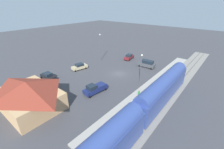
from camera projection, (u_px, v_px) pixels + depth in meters
The scene contains 14 objects.
ground_plane at pixel (119, 74), 41.65m from camera, with size 200.00×200.00×0.00m, color #424247.
railway_track at pixel (169, 90), 33.68m from camera, with size 4.80×70.00×0.30m.
platform at pixel (153, 84), 35.92m from camera, with size 3.20×46.00×0.30m.
passenger_train at pixel (137, 114), 22.32m from camera, with size 2.93×39.33×4.98m.
station_building at pixel (28, 94), 27.25m from camera, with size 12.35×9.17×5.29m.
pedestrian_on_platform at pixel (139, 93), 30.36m from camera, with size 0.36×0.36×1.71m.
pedestrian_waiting_far at pixel (169, 70), 41.00m from camera, with size 0.36×0.36×1.71m.
sedan_tan at pixel (79, 67), 44.06m from camera, with size 2.72×4.78×1.74m.
suv_charcoal at pixel (147, 64), 45.41m from camera, with size 5.01×2.62×2.22m.
sedan_maroon at pixel (129, 57), 52.03m from camera, with size 2.50×4.73×1.74m.
sedan_black at pixel (48, 76), 38.33m from camera, with size 4.51×2.30×1.74m.
pickup_navy at pixel (95, 88), 32.52m from camera, with size 2.57×5.59×2.14m.
light_pole_near_platform at pixel (141, 66), 34.65m from camera, with size 0.44×0.44×7.35m.
light_pole_lot_center at pixel (100, 45), 48.96m from camera, with size 0.44×0.44×8.79m.
Camera 1 is at (-22.22, 30.55, 17.65)m, focal length 24.36 mm.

